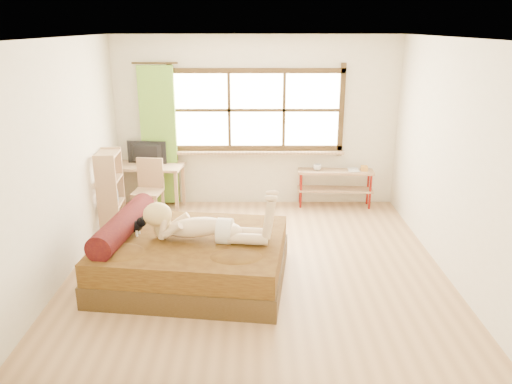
{
  "coord_description": "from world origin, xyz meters",
  "views": [
    {
      "loc": [
        -0.03,
        -5.65,
        2.84
      ],
      "look_at": [
        -0.01,
        0.2,
        0.87
      ],
      "focal_mm": 35.0,
      "sensor_mm": 36.0,
      "label": 1
    }
  ],
  "objects_px": {
    "chair": "(149,185)",
    "pipe_shelf": "(336,180)",
    "kitten": "(131,225)",
    "bookshelf": "(111,191)",
    "bed": "(189,257)",
    "woman": "(204,214)",
    "desk": "(146,171)"
  },
  "relations": [
    {
      "from": "chair",
      "to": "pipe_shelf",
      "type": "xyz_separation_m",
      "value": [
        2.93,
        0.49,
        -0.06
      ]
    },
    {
      "from": "kitten",
      "to": "bookshelf",
      "type": "height_order",
      "value": "bookshelf"
    },
    {
      "from": "bed",
      "to": "chair",
      "type": "bearing_deg",
      "value": 120.29
    },
    {
      "from": "pipe_shelf",
      "to": "bookshelf",
      "type": "height_order",
      "value": "bookshelf"
    },
    {
      "from": "woman",
      "to": "bookshelf",
      "type": "height_order",
      "value": "bookshelf"
    },
    {
      "from": "woman",
      "to": "chair",
      "type": "xyz_separation_m",
      "value": [
        -1.05,
        2.05,
        -0.32
      ]
    },
    {
      "from": "woman",
      "to": "bed",
      "type": "bearing_deg",
      "value": 171.5
    },
    {
      "from": "woman",
      "to": "bookshelf",
      "type": "xyz_separation_m",
      "value": [
        -1.49,
        1.54,
        -0.24
      ]
    },
    {
      "from": "desk",
      "to": "pipe_shelf",
      "type": "bearing_deg",
      "value": 9.02
    },
    {
      "from": "woman",
      "to": "desk",
      "type": "height_order",
      "value": "woman"
    },
    {
      "from": "woman",
      "to": "pipe_shelf",
      "type": "relative_size",
      "value": 1.19
    },
    {
      "from": "bed",
      "to": "pipe_shelf",
      "type": "xyz_separation_m",
      "value": [
        2.08,
        2.48,
        0.16
      ]
    },
    {
      "from": "chair",
      "to": "bookshelf",
      "type": "bearing_deg",
      "value": -123.94
    },
    {
      "from": "bookshelf",
      "to": "desk",
      "type": "bearing_deg",
      "value": 66.03
    },
    {
      "from": "woman",
      "to": "pipe_shelf",
      "type": "xyz_separation_m",
      "value": [
        1.88,
        2.53,
        -0.39
      ]
    },
    {
      "from": "bed",
      "to": "woman",
      "type": "xyz_separation_m",
      "value": [
        0.2,
        -0.06,
        0.55
      ]
    },
    {
      "from": "bed",
      "to": "kitten",
      "type": "xyz_separation_m",
      "value": [
        -0.67,
        0.09,
        0.36
      ]
    },
    {
      "from": "bed",
      "to": "bookshelf",
      "type": "distance_m",
      "value": 1.99
    },
    {
      "from": "woman",
      "to": "bookshelf",
      "type": "distance_m",
      "value": 2.16
    },
    {
      "from": "chair",
      "to": "bookshelf",
      "type": "xyz_separation_m",
      "value": [
        -0.44,
        -0.51,
        0.08
      ]
    },
    {
      "from": "desk",
      "to": "bookshelf",
      "type": "height_order",
      "value": "bookshelf"
    },
    {
      "from": "chair",
      "to": "bookshelf",
      "type": "distance_m",
      "value": 0.67
    },
    {
      "from": "woman",
      "to": "desk",
      "type": "relative_size",
      "value": 1.19
    },
    {
      "from": "bed",
      "to": "pipe_shelf",
      "type": "distance_m",
      "value": 3.24
    },
    {
      "from": "desk",
      "to": "chair",
      "type": "height_order",
      "value": "chair"
    },
    {
      "from": "woman",
      "to": "bookshelf",
      "type": "bearing_deg",
      "value": 141.19
    },
    {
      "from": "kitten",
      "to": "bookshelf",
      "type": "distance_m",
      "value": 1.52
    },
    {
      "from": "kitten",
      "to": "desk",
      "type": "distance_m",
      "value": 2.28
    },
    {
      "from": "bed",
      "to": "chair",
      "type": "relative_size",
      "value": 2.49
    },
    {
      "from": "bed",
      "to": "woman",
      "type": "height_order",
      "value": "woman"
    },
    {
      "from": "woman",
      "to": "desk",
      "type": "xyz_separation_m",
      "value": [
        -1.16,
        2.41,
        -0.2
      ]
    },
    {
      "from": "desk",
      "to": "woman",
      "type": "bearing_deg",
      "value": -57.54
    }
  ]
}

